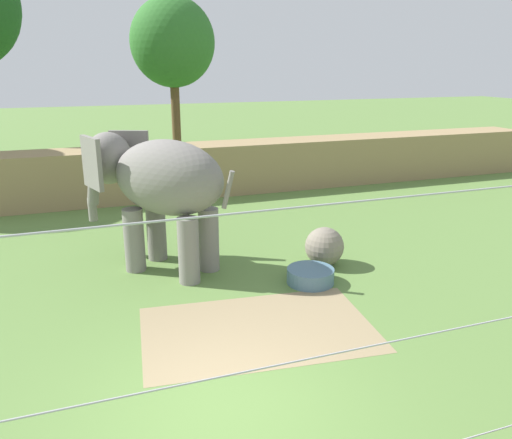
# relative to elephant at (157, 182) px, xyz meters

# --- Properties ---
(ground_plane) EXTENTS (120.00, 120.00, 0.00)m
(ground_plane) POSITION_rel_elephant_xyz_m (-0.09, -5.80, -2.18)
(ground_plane) COLOR #5B7F3D
(dirt_patch) EXTENTS (4.68, 3.25, 0.01)m
(dirt_patch) POSITION_rel_elephant_xyz_m (1.22, -3.76, -2.18)
(dirt_patch) COLOR #937F5B
(dirt_patch) RESTS_ON ground
(embankment_wall) EXTENTS (36.00, 1.80, 1.93)m
(embankment_wall) POSITION_rel_elephant_xyz_m (-0.09, 7.13, -1.22)
(embankment_wall) COLOR #997F56
(embankment_wall) RESTS_ON ground
(elephant) EXTENTS (3.65, 3.77, 3.30)m
(elephant) POSITION_rel_elephant_xyz_m (0.00, 0.00, 0.00)
(elephant) COLOR gray
(elephant) RESTS_ON ground
(enrichment_ball) EXTENTS (0.98, 0.98, 0.98)m
(enrichment_ball) POSITION_rel_elephant_xyz_m (3.92, -1.22, -1.69)
(enrichment_ball) COLOR gray
(enrichment_ball) RESTS_ON ground
(cable_fence) EXTENTS (12.39, 0.27, 3.88)m
(cable_fence) POSITION_rel_elephant_xyz_m (-0.09, -8.18, -0.24)
(cable_fence) COLOR brown
(cable_fence) RESTS_ON ground
(water_tub) EXTENTS (1.10, 1.10, 0.35)m
(water_tub) POSITION_rel_elephant_xyz_m (3.11, -2.12, -2.00)
(water_tub) COLOR slate
(water_tub) RESTS_ON ground
(tree_left_of_centre) EXTENTS (4.08, 4.08, 8.06)m
(tree_left_of_centre) POSITION_rel_elephant_xyz_m (3.15, 13.85, 3.69)
(tree_left_of_centre) COLOR brown
(tree_left_of_centre) RESTS_ON ground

